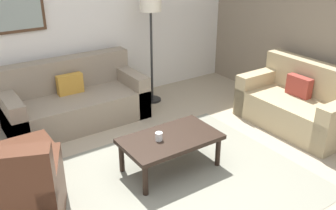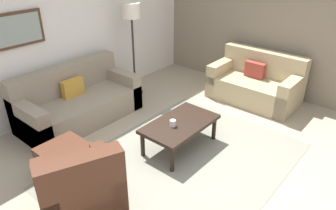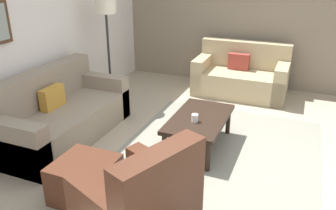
{
  "view_description": "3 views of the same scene",
  "coord_description": "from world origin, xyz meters",
  "px_view_note": "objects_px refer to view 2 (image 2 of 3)",
  "views": [
    {
      "loc": [
        -1.74,
        -2.71,
        2.44
      ],
      "look_at": [
        0.25,
        0.22,
        0.84
      ],
      "focal_mm": 39.63,
      "sensor_mm": 36.0,
      "label": 1
    },
    {
      "loc": [
        -2.71,
        -2.06,
        2.67
      ],
      "look_at": [
        0.01,
        0.24,
        0.81
      ],
      "focal_mm": 34.05,
      "sensor_mm": 36.0,
      "label": 2
    },
    {
      "loc": [
        -3.38,
        -0.82,
        2.18
      ],
      "look_at": [
        0.08,
        0.6,
        0.61
      ],
      "focal_mm": 36.76,
      "sensor_mm": 36.0,
      "label": 3
    }
  ],
  "objects_px": {
    "couch_main": "(76,102)",
    "armchair_leather": "(81,196)",
    "couch_loveseat": "(256,84)",
    "cup": "(173,123)",
    "framed_artwork": "(13,30)",
    "coffee_table": "(180,125)",
    "ottoman": "(66,161)",
    "lamp_standing": "(132,20)"
  },
  "relations": [
    {
      "from": "cup",
      "to": "framed_artwork",
      "type": "relative_size",
      "value": 0.1
    },
    {
      "from": "coffee_table",
      "to": "cup",
      "type": "xyz_separation_m",
      "value": [
        -0.15,
        0.01,
        0.1
      ]
    },
    {
      "from": "coffee_table",
      "to": "lamp_standing",
      "type": "height_order",
      "value": "lamp_standing"
    },
    {
      "from": "coffee_table",
      "to": "armchair_leather",
      "type": "bearing_deg",
      "value": -178.58
    },
    {
      "from": "couch_loveseat",
      "to": "lamp_standing",
      "type": "xyz_separation_m",
      "value": [
        -1.28,
        1.89,
        1.11
      ]
    },
    {
      "from": "ottoman",
      "to": "couch_main",
      "type": "bearing_deg",
      "value": 49.13
    },
    {
      "from": "couch_main",
      "to": "armchair_leather",
      "type": "distance_m",
      "value": 2.25
    },
    {
      "from": "coffee_table",
      "to": "cup",
      "type": "height_order",
      "value": "cup"
    },
    {
      "from": "couch_main",
      "to": "couch_loveseat",
      "type": "height_order",
      "value": "same"
    },
    {
      "from": "armchair_leather",
      "to": "coffee_table",
      "type": "relative_size",
      "value": 0.95
    },
    {
      "from": "lamp_standing",
      "to": "cup",
      "type": "bearing_deg",
      "value": -119.74
    },
    {
      "from": "armchair_leather",
      "to": "lamp_standing",
      "type": "xyz_separation_m",
      "value": [
        2.57,
        1.83,
        1.1
      ]
    },
    {
      "from": "ottoman",
      "to": "cup",
      "type": "bearing_deg",
      "value": -29.78
    },
    {
      "from": "couch_loveseat",
      "to": "coffee_table",
      "type": "distance_m",
      "value": 2.15
    },
    {
      "from": "coffee_table",
      "to": "cup",
      "type": "distance_m",
      "value": 0.18
    },
    {
      "from": "ottoman",
      "to": "coffee_table",
      "type": "xyz_separation_m",
      "value": [
        1.39,
        -0.72,
        0.16
      ]
    },
    {
      "from": "armchair_leather",
      "to": "framed_artwork",
      "type": "distance_m",
      "value": 2.67
    },
    {
      "from": "coffee_table",
      "to": "lamp_standing",
      "type": "relative_size",
      "value": 0.64
    },
    {
      "from": "lamp_standing",
      "to": "framed_artwork",
      "type": "relative_size",
      "value": 1.91
    },
    {
      "from": "framed_artwork",
      "to": "cup",
      "type": "bearing_deg",
      "value": -68.66
    },
    {
      "from": "couch_loveseat",
      "to": "armchair_leather",
      "type": "height_order",
      "value": "armchair_leather"
    },
    {
      "from": "armchair_leather",
      "to": "coffee_table",
      "type": "height_order",
      "value": "armchair_leather"
    },
    {
      "from": "ottoman",
      "to": "coffee_table",
      "type": "distance_m",
      "value": 1.57
    },
    {
      "from": "cup",
      "to": "coffee_table",
      "type": "bearing_deg",
      "value": -4.92
    },
    {
      "from": "ottoman",
      "to": "lamp_standing",
      "type": "bearing_deg",
      "value": 25.24
    },
    {
      "from": "armchair_leather",
      "to": "lamp_standing",
      "type": "height_order",
      "value": "lamp_standing"
    },
    {
      "from": "couch_main",
      "to": "lamp_standing",
      "type": "bearing_deg",
      "value": -1.33
    },
    {
      "from": "couch_main",
      "to": "coffee_table",
      "type": "relative_size",
      "value": 1.76
    },
    {
      "from": "armchair_leather",
      "to": "cup",
      "type": "height_order",
      "value": "armchair_leather"
    },
    {
      "from": "armchair_leather",
      "to": "ottoman",
      "type": "relative_size",
      "value": 1.86
    },
    {
      "from": "ottoman",
      "to": "cup",
      "type": "xyz_separation_m",
      "value": [
        1.24,
        -0.71,
        0.26
      ]
    },
    {
      "from": "couch_main",
      "to": "framed_artwork",
      "type": "xyz_separation_m",
      "value": [
        -0.57,
        0.42,
        1.23
      ]
    },
    {
      "from": "couch_loveseat",
      "to": "coffee_table",
      "type": "height_order",
      "value": "couch_loveseat"
    },
    {
      "from": "framed_artwork",
      "to": "armchair_leather",
      "type": "bearing_deg",
      "value": -106.79
    },
    {
      "from": "couch_loveseat",
      "to": "cup",
      "type": "relative_size",
      "value": 16.69
    },
    {
      "from": "couch_loveseat",
      "to": "armchair_leather",
      "type": "xyz_separation_m",
      "value": [
        -3.85,
        0.06,
        0.01
      ]
    },
    {
      "from": "couch_main",
      "to": "ottoman",
      "type": "xyz_separation_m",
      "value": [
        -0.95,
        -1.09,
        -0.1
      ]
    },
    {
      "from": "armchair_leather",
      "to": "lamp_standing",
      "type": "bearing_deg",
      "value": 35.44
    },
    {
      "from": "armchair_leather",
      "to": "couch_main",
      "type": "bearing_deg",
      "value": 55.87
    },
    {
      "from": "armchair_leather",
      "to": "framed_artwork",
      "type": "height_order",
      "value": "framed_artwork"
    },
    {
      "from": "couch_main",
      "to": "framed_artwork",
      "type": "bearing_deg",
      "value": 143.84
    },
    {
      "from": "couch_loveseat",
      "to": "cup",
      "type": "xyz_separation_m",
      "value": [
        -2.29,
        0.12,
        0.16
      ]
    }
  ]
}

